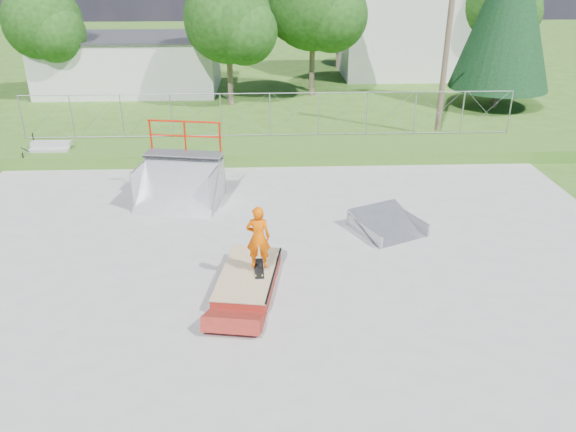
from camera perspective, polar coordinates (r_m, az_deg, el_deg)
name	(u,v)px	position (r m, az deg, el deg)	size (l,w,h in m)	color
ground	(276,278)	(14.13, -1.25, -6.32)	(120.00, 120.00, 0.00)	#365E1B
concrete_pad	(276,277)	(14.12, -1.25, -6.25)	(20.00, 16.00, 0.04)	#959592
grass_berm	(270,149)	(22.71, -1.79, 6.80)	(24.00, 3.00, 0.50)	#365E1B
grind_box	(248,279)	(13.74, -4.06, -6.43)	(1.68, 2.81, 0.39)	maroon
quarter_pipe	(177,169)	(18.00, -11.19, 4.75)	(2.51, 2.13, 2.51)	#9FA1A7
flat_bank_ramp	(388,224)	(16.52, 10.11, -0.80)	(1.69, 1.80, 0.52)	#9FA1A7
skateboard	(259,269)	(13.66, -2.96, -5.40)	(0.22, 0.80, 0.02)	black
skater	(258,240)	(13.28, -3.04, -2.46)	(0.58, 0.38, 1.58)	#E65600
concrete_stairs	(48,155)	(23.42, -23.16, 5.72)	(1.50, 1.60, 0.80)	#959592
chain_link_fence	(270,115)	(23.34, -1.87, 10.25)	(20.00, 0.06, 1.80)	gray
utility_building_flat	(132,64)	(35.44, -15.61, 14.65)	(10.00, 6.00, 3.00)	silver
gable_house	(405,14)	(39.32, 11.82, 19.41)	(8.40, 6.08, 8.94)	silver
utility_pole	(447,43)	(25.49, 15.87, 16.58)	(0.24, 0.24, 8.00)	brown
tree_left_near	(233,22)	(30.10, -5.66, 18.98)	(4.76, 4.48, 6.65)	brown
tree_center	(319,6)	(32.12, 3.13, 20.52)	(5.44, 5.12, 7.60)	brown
tree_left_far	(46,25)	(34.12, -23.34, 17.38)	(4.42, 4.16, 6.18)	brown
tree_right_far	(500,5)	(38.80, 20.72, 19.39)	(5.10, 4.80, 7.12)	brown
tree_back_mid	(343,15)	(40.46, 5.62, 19.64)	(4.08, 3.84, 5.70)	brown
conifer_tree	(509,6)	(31.61, 21.57, 19.24)	(5.04, 5.04, 9.10)	brown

